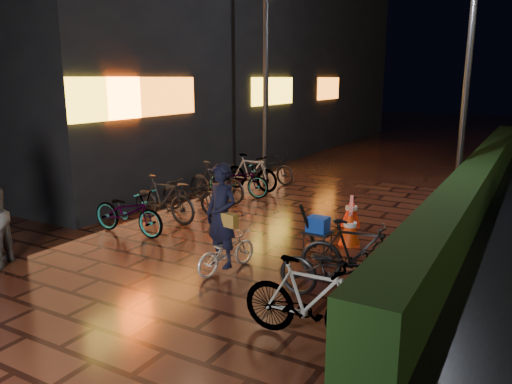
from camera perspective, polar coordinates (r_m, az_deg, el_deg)
The scene contains 10 objects.
ground at distance 8.22m, azimuth -6.29°, elevation -8.80°, with size 80.00×80.00×0.00m, color #381911.
hedge at distance 14.43m, azimuth 24.34°, elevation 1.65°, with size 0.70×20.00×1.00m, color black.
storefront_block at distance 22.60m, azimuth -9.12°, elevation 16.48°, with size 12.09×22.00×9.00m.
lamp_post_hedge at distance 13.33m, azimuth 23.03°, elevation 12.44°, with size 0.55×0.16×5.73m.
lamp_post_sf at distance 14.27m, azimuth 1.13°, elevation 13.51°, with size 0.56×0.17×5.78m.
cyclist at distance 7.89m, azimuth -3.70°, elevation -4.63°, with size 0.70×1.29×1.76m.
traffic_barrier at distance 9.97m, azimuth 10.76°, elevation -3.07°, with size 0.82×1.60×0.65m.
cart_assembly at distance 8.89m, azimuth 7.00°, elevation -3.92°, with size 0.51×0.50×0.92m.
parked_bikes_storefront at distance 12.26m, azimuth -4.80°, elevation 0.82°, with size 1.94×6.44×1.01m.
parked_bikes_hedge at distance 6.81m, azimuth 9.10°, elevation -9.20°, with size 1.80×2.45×1.01m.
Camera 1 is at (4.54, -6.15, 3.03)m, focal length 35.00 mm.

